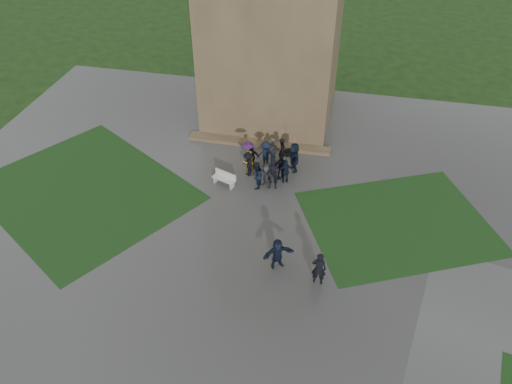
# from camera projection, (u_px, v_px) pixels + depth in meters

# --- Properties ---
(ground) EXTENTS (120.00, 120.00, 0.00)m
(ground) POSITION_uv_depth(u_px,v_px,m) (212.00, 267.00, 23.25)
(ground) COLOR black
(plaza) EXTENTS (34.00, 34.00, 0.02)m
(plaza) POSITION_uv_depth(u_px,v_px,m) (223.00, 238.00, 24.77)
(plaza) COLOR #393937
(plaza) RESTS_ON ground
(lawn_inset_left) EXTENTS (14.10, 13.46, 0.01)m
(lawn_inset_left) POSITION_uv_depth(u_px,v_px,m) (85.00, 191.00, 27.69)
(lawn_inset_left) COLOR black
(lawn_inset_left) RESTS_ON plaza
(lawn_inset_right) EXTENTS (11.12, 10.15, 0.01)m
(lawn_inset_right) POSITION_uv_depth(u_px,v_px,m) (398.00, 222.00, 25.65)
(lawn_inset_right) COLOR black
(lawn_inset_right) RESTS_ON plaza
(tower_plinth) EXTENTS (9.00, 0.80, 0.22)m
(tower_plinth) POSITION_uv_depth(u_px,v_px,m) (259.00, 143.00, 31.27)
(tower_plinth) COLOR brown
(tower_plinth) RESTS_ON plaza
(bench) EXTENTS (1.45, 0.89, 0.80)m
(bench) POSITION_uv_depth(u_px,v_px,m) (224.00, 178.00, 27.91)
(bench) COLOR silver
(bench) RESTS_ON plaza
(visitor_cluster) EXTENTS (3.66, 3.52, 2.37)m
(visitor_cluster) POSITION_uv_depth(u_px,v_px,m) (273.00, 161.00, 28.35)
(visitor_cluster) COLOR black
(visitor_cluster) RESTS_ON plaza
(pedestrian_mid) EXTENTS (1.56, 1.24, 1.61)m
(pedestrian_mid) POSITION_uv_depth(u_px,v_px,m) (277.00, 253.00, 22.81)
(pedestrian_mid) COLOR black
(pedestrian_mid) RESTS_ON plaza
(pedestrian_near) EXTENTS (0.66, 0.45, 1.78)m
(pedestrian_near) POSITION_uv_depth(u_px,v_px,m) (319.00, 268.00, 21.97)
(pedestrian_near) COLOR black
(pedestrian_near) RESTS_ON plaza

